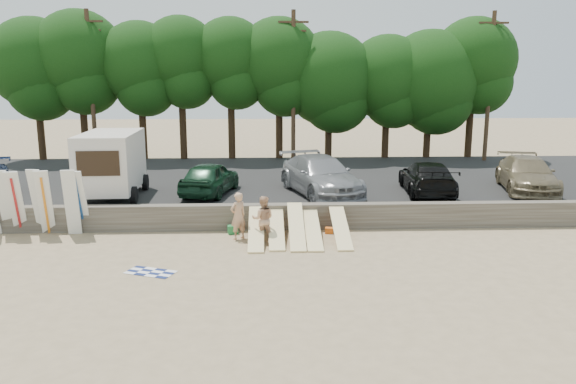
% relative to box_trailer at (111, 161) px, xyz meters
% --- Properties ---
extents(ground, '(120.00, 120.00, 0.00)m').
position_rel_box_trailer_xyz_m(ground, '(6.41, -6.01, -2.28)').
color(ground, tan).
rests_on(ground, ground).
extents(seawall, '(44.00, 0.50, 1.00)m').
position_rel_box_trailer_xyz_m(seawall, '(6.41, -3.01, -1.78)').
color(seawall, '#6B6356').
rests_on(seawall, ground).
extents(parking_lot, '(44.00, 14.50, 0.70)m').
position_rel_box_trailer_xyz_m(parking_lot, '(6.41, 4.49, -1.93)').
color(parking_lot, '#282828').
rests_on(parking_lot, ground).
extents(treeline, '(32.82, 6.25, 9.20)m').
position_rel_box_trailer_xyz_m(treeline, '(6.89, 11.59, 4.15)').
color(treeline, '#382616').
rests_on(treeline, parking_lot).
extents(utility_poles, '(25.80, 0.26, 9.00)m').
position_rel_box_trailer_xyz_m(utility_poles, '(8.41, 9.99, 3.15)').
color(utility_poles, '#473321').
rests_on(utility_poles, parking_lot).
extents(box_trailer, '(2.68, 4.54, 2.82)m').
position_rel_box_trailer_xyz_m(box_trailer, '(0.00, 0.00, 0.00)').
color(box_trailer, beige).
rests_on(box_trailer, parking_lot).
extents(car_1, '(2.68, 4.61, 1.48)m').
position_rel_box_trailer_xyz_m(car_1, '(4.19, 0.42, -0.84)').
color(car_1, black).
rests_on(car_1, parking_lot).
extents(car_2, '(3.90, 6.23, 1.68)m').
position_rel_box_trailer_xyz_m(car_2, '(9.13, 0.25, -0.74)').
color(car_2, gray).
rests_on(car_2, parking_lot).
extents(car_3, '(2.52, 5.17, 1.45)m').
position_rel_box_trailer_xyz_m(car_3, '(13.93, 0.18, -0.85)').
color(car_3, black).
rests_on(car_3, parking_lot).
extents(car_4, '(3.32, 5.66, 1.54)m').
position_rel_box_trailer_xyz_m(car_4, '(18.67, 0.58, -0.81)').
color(car_4, '#78694C').
rests_on(car_4, parking_lot).
extents(surfboard_upright_1, '(0.55, 0.74, 2.53)m').
position_rel_box_trailer_xyz_m(surfboard_upright_1, '(-3.08, -3.41, -1.01)').
color(surfboard_upright_1, white).
rests_on(surfboard_upright_1, ground).
extents(surfboard_upright_2, '(0.61, 0.89, 2.50)m').
position_rel_box_trailer_xyz_m(surfboard_upright_2, '(-2.65, -3.49, -1.03)').
color(surfboard_upright_2, white).
rests_on(surfboard_upright_2, ground).
extents(surfboard_upright_3, '(0.56, 0.65, 2.55)m').
position_rel_box_trailer_xyz_m(surfboard_upright_3, '(-1.84, -3.43, -1.00)').
color(surfboard_upright_3, white).
rests_on(surfboard_upright_3, ground).
extents(surfboard_upright_4, '(0.61, 0.80, 2.53)m').
position_rel_box_trailer_xyz_m(surfboard_upright_4, '(-1.58, -3.52, -1.02)').
color(surfboard_upright_4, white).
rests_on(surfboard_upright_4, ground).
extents(surfboard_upright_5, '(0.57, 0.66, 2.56)m').
position_rel_box_trailer_xyz_m(surfboard_upright_5, '(-0.56, -3.63, -1.00)').
color(surfboard_upright_5, white).
rests_on(surfboard_upright_5, ground).
extents(surfboard_upright_6, '(0.51, 0.86, 2.49)m').
position_rel_box_trailer_xyz_m(surfboard_upright_6, '(-0.33, -3.41, -1.03)').
color(surfboard_upright_6, white).
rests_on(surfboard_upright_6, ground).
extents(surfboard_low_0, '(0.56, 2.88, 0.98)m').
position_rel_box_trailer_xyz_m(surfboard_low_0, '(6.31, -4.70, -1.79)').
color(surfboard_low_0, '#FDE4A0').
rests_on(surfboard_low_0, ground).
extents(surfboard_low_1, '(0.56, 2.90, 0.91)m').
position_rel_box_trailer_xyz_m(surfboard_low_1, '(7.05, -4.52, -1.82)').
color(surfboard_low_1, '#FDE4A0').
rests_on(surfboard_low_1, ground).
extents(surfboard_low_2, '(0.56, 2.83, 1.12)m').
position_rel_box_trailer_xyz_m(surfboard_low_2, '(7.77, -4.67, -1.72)').
color(surfboard_low_2, '#FDE4A0').
rests_on(surfboard_low_2, ground).
extents(surfboard_low_3, '(0.56, 2.91, 0.85)m').
position_rel_box_trailer_xyz_m(surfboard_low_3, '(8.36, -4.63, -1.85)').
color(surfboard_low_3, '#FDE4A0').
rests_on(surfboard_low_3, ground).
extents(surfboard_low_4, '(0.56, 2.88, 0.97)m').
position_rel_box_trailer_xyz_m(surfboard_low_4, '(9.39, -4.60, -1.79)').
color(surfboard_low_4, '#FDE4A0').
rests_on(surfboard_low_4, ground).
extents(beachgoer_a, '(0.77, 0.71, 1.76)m').
position_rel_box_trailer_xyz_m(beachgoer_a, '(5.65, -4.34, -1.40)').
color(beachgoer_a, tan).
rests_on(beachgoer_a, ground).
extents(beachgoer_b, '(0.84, 0.67, 1.68)m').
position_rel_box_trailer_xyz_m(beachgoer_b, '(6.56, -4.68, -1.44)').
color(beachgoer_b, tan).
rests_on(beachgoer_b, ground).
extents(cooler, '(0.43, 0.37, 0.32)m').
position_rel_box_trailer_xyz_m(cooler, '(5.40, -3.61, -2.12)').
color(cooler, '#24843F').
rests_on(cooler, ground).
extents(gear_bag, '(0.35, 0.31, 0.22)m').
position_rel_box_trailer_xyz_m(gear_bag, '(9.09, -3.71, -2.17)').
color(gear_bag, orange).
rests_on(gear_bag, ground).
extents(beach_towel, '(1.95, 1.95, 0.00)m').
position_rel_box_trailer_xyz_m(beach_towel, '(3.11, -7.82, -2.27)').
color(beach_towel, white).
rests_on(beach_towel, ground).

